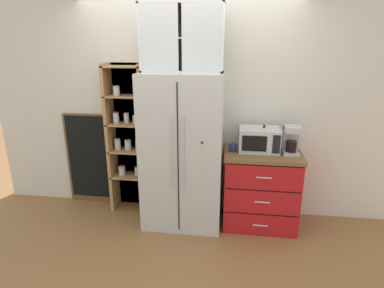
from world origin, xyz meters
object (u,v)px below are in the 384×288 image
refrigerator (183,151)px  coffee_maker (291,140)px  microwave (259,139)px  bottle_cobalt (263,139)px  mug_navy (233,147)px  chalkboard_menu (89,159)px

refrigerator → coffee_maker: (1.18, 0.05, 0.17)m
microwave → bottle_cobalt: bottle_cobalt is taller
refrigerator → mug_navy: size_ratio=14.64×
refrigerator → microwave: (0.84, 0.09, 0.14)m
refrigerator → microwave: 0.86m
microwave → mug_navy: (-0.28, -0.07, -0.08)m
refrigerator → coffee_maker: 1.19m
coffee_maker → mug_navy: coffee_maker is taller
refrigerator → coffee_maker: bearing=2.4°
refrigerator → microwave: size_ratio=3.98×
refrigerator → microwave: refrigerator is taller
refrigerator → microwave: bearing=6.2°
coffee_maker → chalkboard_menu: 2.53m
microwave → bottle_cobalt: size_ratio=1.51×
coffee_maker → bottle_cobalt: (-0.29, 0.07, -0.03)m
chalkboard_menu → mug_navy: bearing=-8.5°
refrigerator → mug_navy: bearing=2.6°
coffee_maker → chalkboard_menu: size_ratio=0.26×
coffee_maker → refrigerator: bearing=-177.6°
microwave → refrigerator: bearing=-173.8°
bottle_cobalt → chalkboard_menu: bearing=175.2°
bottle_cobalt → mug_navy: bearing=-164.5°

